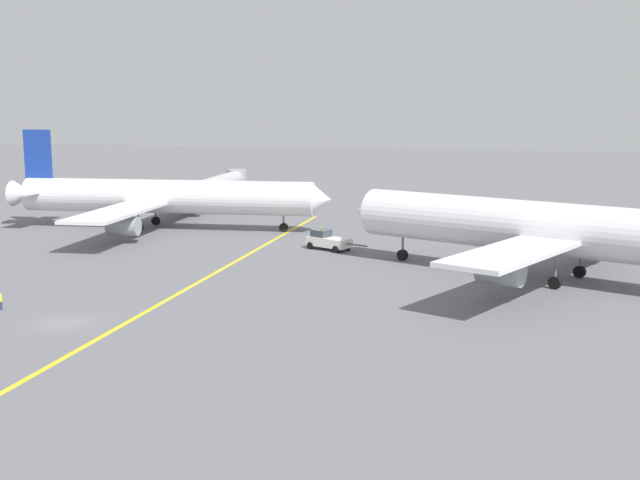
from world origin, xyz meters
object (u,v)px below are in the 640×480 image
at_px(airliner_being_pushed, 545,229).
at_px(jet_bridge, 225,183).
at_px(pushback_tug, 328,241).
at_px(airliner_at_gate_left, 164,197).
at_px(ground_crew_marshaller_foreground, 0,301).

distance_m(airliner_being_pushed, jet_bridge, 75.54).
height_order(pushback_tug, jet_bridge, jet_bridge).
bearing_deg(airliner_being_pushed, airliner_at_gate_left, 158.86).
xyz_separation_m(pushback_tug, ground_crew_marshaller_foreground, (-19.86, -37.88, -0.38)).
relative_size(airliner_at_gate_left, ground_crew_marshaller_foreground, 32.49).
relative_size(airliner_being_pushed, jet_bridge, 2.00).
height_order(airliner_being_pushed, ground_crew_marshaller_foreground, airliner_being_pushed).
xyz_separation_m(ground_crew_marshaller_foreground, jet_bridge, (-10.69, 76.02, 3.69)).
bearing_deg(pushback_tug, jet_bridge, 128.70).
xyz_separation_m(airliner_at_gate_left, jet_bridge, (-1.99, 27.81, -0.30)).
distance_m(airliner_at_gate_left, ground_crew_marshaller_foreground, 49.16).
distance_m(pushback_tug, ground_crew_marshaller_foreground, 42.77).
distance_m(airliner_at_gate_left, airliner_being_pushed, 59.32).
bearing_deg(airliner_at_gate_left, airliner_being_pushed, -21.14).
distance_m(pushback_tug, jet_bridge, 48.98).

